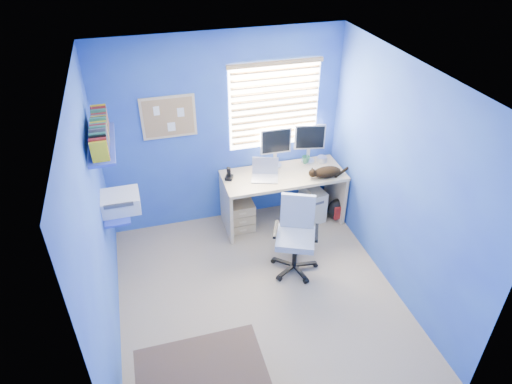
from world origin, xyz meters
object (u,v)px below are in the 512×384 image
object	(u,v)px
laptop	(265,171)
cat	(327,172)
desk	(283,198)
office_chair	(295,244)
tower_pc	(313,202)

from	to	relation	value
laptop	cat	xyz separation A→B (m)	(0.77, -0.16, -0.04)
desk	office_chair	xyz separation A→B (m)	(-0.14, -0.90, -0.03)
desk	office_chair	world-z (taller)	office_chair
tower_pc	office_chair	distance (m)	1.08
cat	tower_pc	bearing A→B (deg)	112.23
tower_pc	office_chair	world-z (taller)	office_chair
desk	laptop	distance (m)	0.55
tower_pc	cat	bearing A→B (deg)	-80.04
office_chair	cat	bearing A→B (deg)	46.94
laptop	tower_pc	bearing A→B (deg)	22.16
cat	tower_pc	world-z (taller)	cat
laptop	office_chair	distance (m)	1.01
tower_pc	office_chair	size ratio (longest dim) A/B	0.49
tower_pc	office_chair	xyz separation A→B (m)	(-0.58, -0.90, 0.12)
desk	laptop	size ratio (longest dim) A/B	4.74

